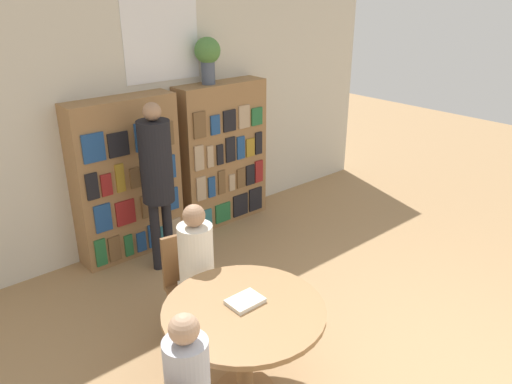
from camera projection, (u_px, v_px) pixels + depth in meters
The scene contains 9 objects.
wall_back at pixel (165, 107), 5.56m from camera, with size 6.40×0.07×3.00m.
bookshelf_left at pixel (127, 179), 5.29m from camera, with size 1.15×0.34×1.73m.
bookshelf_right at pixel (222, 154), 6.05m from camera, with size 1.15×0.34×1.73m.
flower_vase at pixel (208, 55), 5.50m from camera, with size 0.29×0.29×0.51m.
reading_table at pixel (244, 324), 3.44m from camera, with size 1.12×1.12×0.75m.
chair_left_side at pixel (191, 279), 4.19m from camera, with size 0.46×0.46×0.87m.
seated_reader_left at pixel (199, 267), 3.97m from camera, with size 0.33×0.40×1.22m.
librarian_standing at pixel (157, 170), 4.90m from camera, with size 0.32×0.59×1.76m.
open_book_on_table at pixel (245, 301), 3.43m from camera, with size 0.24×0.18×0.03m.
Camera 1 is at (-2.83, -1.08, 2.79)m, focal length 35.00 mm.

